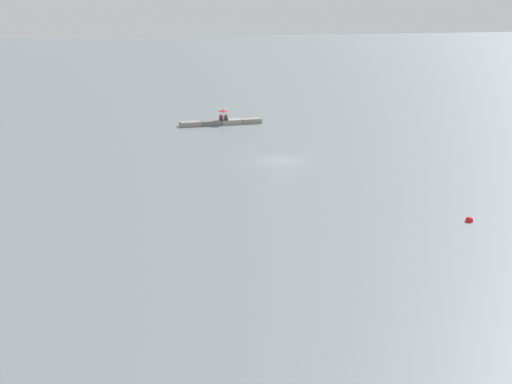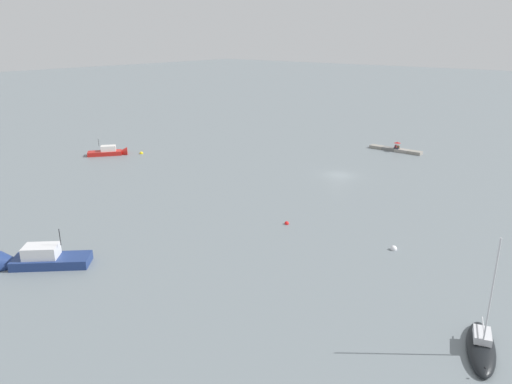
{
  "view_description": "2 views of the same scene",
  "coord_description": "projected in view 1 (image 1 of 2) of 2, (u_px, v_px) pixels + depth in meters",
  "views": [
    {
      "loc": [
        21.15,
        57.54,
        13.55
      ],
      "look_at": [
        7.56,
        15.97,
        1.78
      ],
      "focal_mm": 48.99,
      "sensor_mm": 36.0,
      "label": 1
    },
    {
      "loc": [
        -34.28,
        62.14,
        20.36
      ],
      "look_at": [
        0.24,
        19.64,
        2.31
      ],
      "focal_mm": 33.83,
      "sensor_mm": 36.0,
      "label": 2
    }
  ],
  "objects": [
    {
      "name": "ground_plane",
      "position": [
        281.0,
        160.0,
        62.68
      ],
      "size": [
        500.0,
        500.0,
        0.0
      ],
      "primitive_type": "plane",
      "color": "slate"
    },
    {
      "name": "seawall_pier",
      "position": [
        221.0,
        122.0,
        81.24
      ],
      "size": [
        9.67,
        1.41,
        0.54
      ],
      "color": "gray",
      "rests_on": "ground_plane"
    },
    {
      "name": "person_seated_brown_left",
      "position": [
        226.0,
        118.0,
        81.08
      ],
      "size": [
        0.41,
        0.62,
        0.73
      ],
      "rotation": [
        0.0,
        0.0,
        -0.04
      ],
      "color": "#1E2333",
      "rests_on": "seawall_pier"
    },
    {
      "name": "person_seated_maroon_right",
      "position": [
        221.0,
        118.0,
        81.01
      ],
      "size": [
        0.41,
        0.62,
        0.73
      ],
      "rotation": [
        0.0,
        0.0,
        -0.04
      ],
      "color": "#1E2333",
      "rests_on": "seawall_pier"
    },
    {
      "name": "umbrella_open_red",
      "position": [
        223.0,
        111.0,
        80.89
      ],
      "size": [
        1.19,
        1.19,
        1.26
      ],
      "color": "black",
      "rests_on": "seawall_pier"
    },
    {
      "name": "mooring_buoy_near",
      "position": [
        469.0,
        220.0,
        44.99
      ],
      "size": [
        0.5,
        0.5,
        0.5
      ],
      "color": "red",
      "rests_on": "ground_plane"
    }
  ]
}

